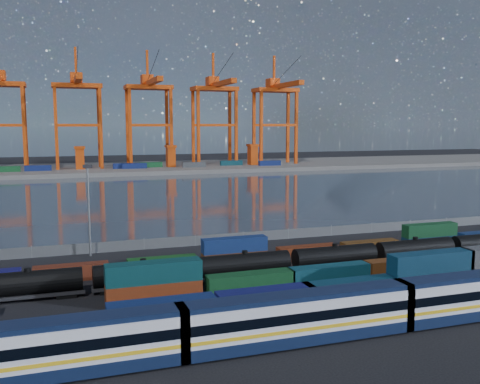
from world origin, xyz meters
name	(u,v)px	position (x,y,z in m)	size (l,w,h in m)	color
ground	(303,280)	(0.00, 0.00, 0.00)	(700.00, 700.00, 0.00)	black
harbor_water	(169,195)	(0.00, 105.00, 0.01)	(700.00, 700.00, 0.00)	#313A46
far_quay	(129,168)	(0.00, 210.00, 1.00)	(700.00, 70.00, 2.00)	#514F4C
distant_mountains	(89,57)	(63.02, 1600.00, 220.29)	(2470.00, 1100.00, 520.00)	#1E2630
passenger_train	(300,319)	(-10.76, -21.85, 2.88)	(79.04, 3.34, 5.73)	silver
container_row_south	(264,292)	(-10.55, -10.75, 2.47)	(141.01, 2.65, 5.66)	#3A3C3F
container_row_mid	(365,268)	(9.11, -2.98, 1.84)	(142.22, 2.59, 5.53)	#444749
container_row_north	(329,248)	(10.49, 11.34, 1.72)	(140.05, 2.26, 4.82)	#0F284C
tanker_string	(335,257)	(7.16, 3.12, 2.26)	(138.66, 3.15, 4.51)	black
waterfront_fence	(243,237)	(0.00, 28.00, 1.00)	(160.12, 0.12, 2.20)	#595B5E
yard_light_mast	(89,205)	(-30.00, 26.00, 9.30)	(1.60, 0.40, 16.60)	slate
gantry_cranes	(114,96)	(-7.50, 203.37, 37.57)	(198.57, 45.26, 61.29)	#D0430E
quay_containers	(110,166)	(-11.00, 195.46, 3.30)	(172.58, 10.99, 2.60)	navy
straddle_carriers	(126,156)	(-2.50, 200.00, 7.82)	(140.00, 7.00, 11.10)	#D0430E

